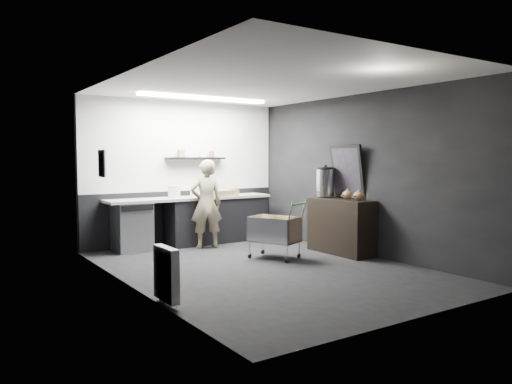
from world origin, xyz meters
TOP-DOWN VIEW (x-y plane):
  - floor at (0.00, 0.00)m, footprint 5.50×5.50m
  - ceiling at (0.00, 0.00)m, footprint 5.50×5.50m
  - wall_back at (0.00, 2.75)m, footprint 5.50×0.00m
  - wall_front at (0.00, -2.75)m, footprint 5.50×0.00m
  - wall_left at (-2.00, 0.00)m, footprint 0.00×5.50m
  - wall_right at (2.00, 0.00)m, footprint 0.00×5.50m
  - kitchen_wall_panel at (0.00, 2.73)m, footprint 3.95×0.02m
  - dado_panel at (0.00, 2.73)m, footprint 3.95×0.02m
  - floating_shelf at (0.20, 2.62)m, footprint 1.20×0.22m
  - wall_clock at (1.40, 2.72)m, footprint 0.20×0.03m
  - poster at (-1.98, 1.30)m, footprint 0.02×0.30m
  - poster_red_band at (-1.98, 1.30)m, footprint 0.02×0.22m
  - radiator at (-1.94, -0.90)m, footprint 0.10×0.50m
  - ceiling_strip at (0.00, 1.85)m, footprint 2.40×0.20m
  - prep_counter at (0.14, 2.42)m, footprint 3.20×0.61m
  - person at (0.08, 1.97)m, footprint 0.66×0.51m
  - shopping_cart at (0.56, 0.53)m, footprint 0.82×1.04m
  - sideboard at (1.76, 0.26)m, footprint 0.53×1.24m
  - fire_extinguisher at (-1.85, -0.67)m, footprint 0.15×0.15m
  - cardboard_box at (0.61, 2.37)m, footprint 0.62×0.50m
  - pink_tub at (-0.34, 2.42)m, footprint 0.22×0.22m
  - white_container at (0.09, 2.37)m, footprint 0.20×0.16m

SIDE VIEW (x-z plane):
  - floor at x=0.00m, z-range 0.00..0.00m
  - fire_extinguisher at x=-1.85m, z-range -0.01..0.48m
  - radiator at x=-1.94m, z-range 0.05..0.65m
  - shopping_cart at x=0.56m, z-range -0.02..0.90m
  - prep_counter at x=0.14m, z-range 0.01..0.91m
  - dado_panel at x=0.00m, z-range 0.00..1.00m
  - sideboard at x=1.76m, z-range -0.34..1.52m
  - person at x=0.08m, z-range 0.00..1.60m
  - cardboard_box at x=0.61m, z-range 0.90..1.01m
  - white_container at x=0.09m, z-range 0.90..1.07m
  - pink_tub at x=-0.34m, z-range 0.90..1.12m
  - wall_back at x=0.00m, z-range -1.40..4.10m
  - wall_front at x=0.00m, z-range -1.40..4.10m
  - wall_left at x=-2.00m, z-range -1.40..4.10m
  - wall_right at x=2.00m, z-range -1.40..4.10m
  - poster at x=-1.98m, z-range 1.35..1.75m
  - floating_shelf at x=0.20m, z-range 1.60..1.64m
  - poster_red_band at x=-1.98m, z-range 1.57..1.67m
  - kitchen_wall_panel at x=0.00m, z-range 1.00..2.70m
  - wall_clock at x=1.40m, z-range 2.05..2.25m
  - ceiling_strip at x=0.00m, z-range 2.65..2.69m
  - ceiling at x=0.00m, z-range 2.70..2.70m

